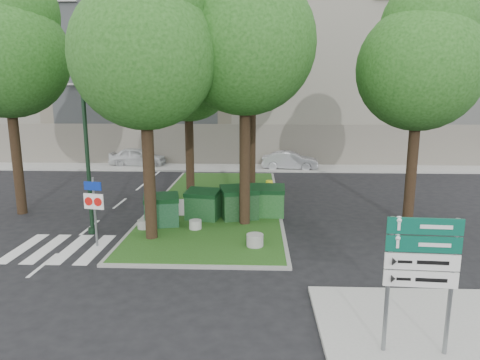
{
  "coord_description": "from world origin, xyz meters",
  "views": [
    {
      "loc": [
        2.5,
        -12.94,
        5.55
      ],
      "look_at": [
        1.8,
        4.44,
        2.0
      ],
      "focal_mm": 32.0,
      "sensor_mm": 36.0,
      "label": 1
    }
  ],
  "objects_px": {
    "car_silver": "(290,161)",
    "tree_median_far": "(254,43)",
    "bollard_mid": "(195,224)",
    "directional_sign": "(421,265)",
    "litter_bin": "(269,186)",
    "street_lamp": "(86,135)",
    "tree_median_near_left": "(146,42)",
    "traffic_sign_pole": "(94,203)",
    "bollard_right": "(255,240)",
    "dumpster_d": "(268,201)",
    "dumpster_c": "(239,203)",
    "bollard_left": "(144,224)",
    "tree_median_near_right": "(247,29)",
    "tree_street_left": "(7,44)",
    "tree_median_mid": "(190,64)",
    "tree_street_right": "(422,56)",
    "dumpster_a": "(162,210)",
    "car_white": "(138,157)",
    "dumpster_b": "(203,205)"
  },
  "relations": [
    {
      "from": "tree_median_far",
      "to": "traffic_sign_pole",
      "type": "bearing_deg",
      "value": -118.84
    },
    {
      "from": "car_silver",
      "to": "litter_bin",
      "type": "bearing_deg",
      "value": 173.21
    },
    {
      "from": "litter_bin",
      "to": "bollard_right",
      "type": "bearing_deg",
      "value": -95.03
    },
    {
      "from": "tree_median_near_right",
      "to": "bollard_right",
      "type": "height_order",
      "value": "tree_median_near_right"
    },
    {
      "from": "bollard_left",
      "to": "dumpster_d",
      "type": "bearing_deg",
      "value": 22.3
    },
    {
      "from": "dumpster_a",
      "to": "bollard_left",
      "type": "relative_size",
      "value": 3.23
    },
    {
      "from": "tree_median_near_left",
      "to": "tree_median_near_right",
      "type": "distance_m",
      "value": 4.09
    },
    {
      "from": "tree_median_near_left",
      "to": "traffic_sign_pole",
      "type": "bearing_deg",
      "value": -158.6
    },
    {
      "from": "tree_median_mid",
      "to": "street_lamp",
      "type": "xyz_separation_m",
      "value": [
        -3.19,
        -5.77,
        -3.0
      ]
    },
    {
      "from": "dumpster_d",
      "to": "bollard_right",
      "type": "xyz_separation_m",
      "value": [
        -0.55,
        -3.95,
        -0.45
      ]
    },
    {
      "from": "tree_street_left",
      "to": "tree_median_mid",
      "type": "bearing_deg",
      "value": 21.8
    },
    {
      "from": "dumpster_c",
      "to": "traffic_sign_pole",
      "type": "distance_m",
      "value": 6.2
    },
    {
      "from": "car_silver",
      "to": "tree_median_far",
      "type": "bearing_deg",
      "value": 162.21
    },
    {
      "from": "tree_street_right",
      "to": "dumpster_d",
      "type": "height_order",
      "value": "tree_street_right"
    },
    {
      "from": "litter_bin",
      "to": "traffic_sign_pole",
      "type": "relative_size",
      "value": 0.26
    },
    {
      "from": "tree_median_near_left",
      "to": "traffic_sign_pole",
      "type": "xyz_separation_m",
      "value": [
        -1.95,
        -0.77,
        -5.65
      ]
    },
    {
      "from": "tree_median_mid",
      "to": "tree_street_right",
      "type": "relative_size",
      "value": 0.99
    },
    {
      "from": "dumpster_a",
      "to": "street_lamp",
      "type": "height_order",
      "value": "street_lamp"
    },
    {
      "from": "tree_median_near_right",
      "to": "bollard_mid",
      "type": "bearing_deg",
      "value": -156.17
    },
    {
      "from": "litter_bin",
      "to": "street_lamp",
      "type": "bearing_deg",
      "value": -136.43
    },
    {
      "from": "tree_median_far",
      "to": "litter_bin",
      "type": "bearing_deg",
      "value": -63.37
    },
    {
      "from": "dumpster_b",
      "to": "bollard_left",
      "type": "height_order",
      "value": "dumpster_b"
    },
    {
      "from": "litter_bin",
      "to": "street_lamp",
      "type": "xyz_separation_m",
      "value": [
        -7.31,
        -6.95,
        3.52
      ]
    },
    {
      "from": "tree_median_near_right",
      "to": "tree_street_left",
      "type": "height_order",
      "value": "tree_median_near_right"
    },
    {
      "from": "traffic_sign_pole",
      "to": "car_silver",
      "type": "height_order",
      "value": "traffic_sign_pole"
    },
    {
      "from": "dumpster_c",
      "to": "car_silver",
      "type": "distance_m",
      "value": 13.39
    },
    {
      "from": "tree_street_right",
      "to": "bollard_left",
      "type": "distance_m",
      "value": 13.11
    },
    {
      "from": "car_silver",
      "to": "tree_street_left",
      "type": "bearing_deg",
      "value": 137.82
    },
    {
      "from": "dumpster_a",
      "to": "dumpster_b",
      "type": "height_order",
      "value": "dumpster_a"
    },
    {
      "from": "tree_median_near_left",
      "to": "bollard_right",
      "type": "relative_size",
      "value": 17.23
    },
    {
      "from": "dumpster_c",
      "to": "litter_bin",
      "type": "xyz_separation_m",
      "value": [
        1.45,
        5.03,
        -0.36
      ]
    },
    {
      "from": "tree_median_mid",
      "to": "bollard_mid",
      "type": "distance_m",
      "value": 8.65
    },
    {
      "from": "litter_bin",
      "to": "car_white",
      "type": "xyz_separation_m",
      "value": [
        -9.86,
        8.98,
        0.27
      ]
    },
    {
      "from": "car_silver",
      "to": "bollard_left",
      "type": "bearing_deg",
      "value": 159.78
    },
    {
      "from": "bollard_right",
      "to": "street_lamp",
      "type": "bearing_deg",
      "value": 166.77
    },
    {
      "from": "dumpster_a",
      "to": "bollard_mid",
      "type": "xyz_separation_m",
      "value": [
        1.47,
        -0.44,
        -0.46
      ]
    },
    {
      "from": "tree_median_near_right",
      "to": "tree_median_mid",
      "type": "xyz_separation_m",
      "value": [
        -3.0,
        4.5,
        -1.01
      ]
    },
    {
      "from": "bollard_right",
      "to": "litter_bin",
      "type": "relative_size",
      "value": 0.9
    },
    {
      "from": "tree_median_near_left",
      "to": "bollard_mid",
      "type": "bearing_deg",
      "value": 37.23
    },
    {
      "from": "street_lamp",
      "to": "car_white",
      "type": "xyz_separation_m",
      "value": [
        -2.55,
        15.93,
        -3.25
      ]
    },
    {
      "from": "tree_median_near_right",
      "to": "bollard_left",
      "type": "height_order",
      "value": "tree_median_near_right"
    },
    {
      "from": "tree_median_mid",
      "to": "dumpster_d",
      "type": "xyz_separation_m",
      "value": [
        3.91,
        -3.36,
        -6.19
      ]
    },
    {
      "from": "bollard_right",
      "to": "litter_bin",
      "type": "height_order",
      "value": "litter_bin"
    },
    {
      "from": "tree_median_near_left",
      "to": "directional_sign",
      "type": "height_order",
      "value": "tree_median_near_left"
    },
    {
      "from": "dumpster_a",
      "to": "litter_bin",
      "type": "height_order",
      "value": "dumpster_a"
    },
    {
      "from": "bollard_mid",
      "to": "directional_sign",
      "type": "height_order",
      "value": "directional_sign"
    },
    {
      "from": "bollard_right",
      "to": "dumpster_d",
      "type": "bearing_deg",
      "value": 82.11
    },
    {
      "from": "tree_median_far",
      "to": "bollard_left",
      "type": "distance_m",
      "value": 12.45
    },
    {
      "from": "bollard_mid",
      "to": "traffic_sign_pole",
      "type": "relative_size",
      "value": 0.19
    },
    {
      "from": "dumpster_b",
      "to": "litter_bin",
      "type": "distance_m",
      "value": 6.0
    }
  ]
}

